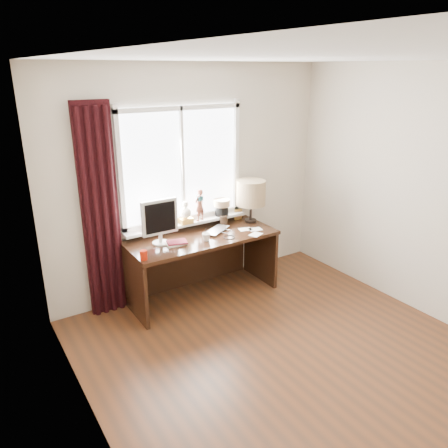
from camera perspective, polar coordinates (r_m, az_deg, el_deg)
floor at (r=4.17m, az=10.38°, el=-17.97°), size 3.50×4.00×0.00m
ceiling at (r=3.32m, az=13.29°, el=20.44°), size 3.50×4.00×0.00m
wall_back at (r=5.09m, az=-4.10°, el=5.69°), size 3.50×0.00×2.60m
wall_left at (r=2.72m, az=-16.39°, el=-8.08°), size 0.00×4.00×2.60m
wall_right at (r=4.88m, az=26.70°, el=2.99°), size 0.00×4.00×2.60m
laptop at (r=5.03m, az=-0.94°, el=-0.84°), size 0.44×0.39×0.03m
mug at (r=4.76m, az=-2.33°, el=-1.66°), size 0.11×0.11×0.09m
red_cup at (r=4.36m, az=-10.46°, el=-4.02°), size 0.07×0.07×0.10m
window at (r=4.99m, az=-5.09°, el=5.48°), size 1.52×0.22×1.40m
curtain at (r=4.64m, az=-15.81°, el=1.21°), size 0.38×0.09×2.25m
desk at (r=5.07m, az=-3.38°, el=-3.82°), size 1.70×0.70×0.75m
monitor at (r=4.65m, az=-8.41°, el=0.65°), size 0.40×0.18×0.49m
notebook_stack at (r=4.70m, az=-6.26°, el=-2.45°), size 0.25×0.20×0.03m
brush_holder at (r=5.20m, az=-0.06°, el=0.43°), size 0.09×0.09×0.25m
icon_frame at (r=5.42m, az=1.89°, el=1.26°), size 0.10×0.04×0.13m
table_lamp at (r=5.25m, az=3.56°, el=4.03°), size 0.35×0.35×0.52m
loose_papers at (r=5.06m, az=3.69°, el=-0.91°), size 0.27×0.35×0.00m
desk_cables at (r=4.98m, az=-0.40°, el=-1.16°), size 0.24×0.49×0.01m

